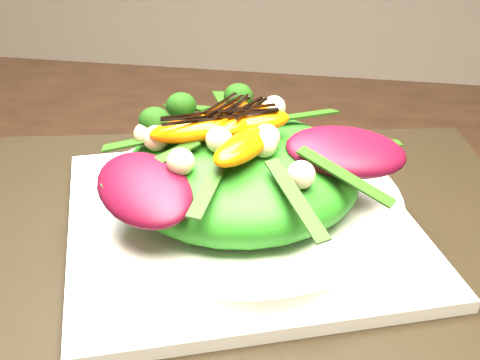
% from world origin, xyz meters
% --- Properties ---
extents(placemat, '(0.58, 0.49, 0.00)m').
position_xyz_m(placemat, '(-0.28, 0.05, 0.75)').
color(placemat, black).
rests_on(placemat, dining_table).
extents(plate_base, '(0.37, 0.37, 0.01)m').
position_xyz_m(plate_base, '(-0.28, 0.05, 0.76)').
color(plate_base, silver).
rests_on(plate_base, placemat).
extents(salad_bowl, '(0.27, 0.27, 0.02)m').
position_xyz_m(salad_bowl, '(-0.28, 0.05, 0.78)').
color(salad_bowl, white).
rests_on(salad_bowl, plate_base).
extents(lettuce_mound, '(0.25, 0.25, 0.07)m').
position_xyz_m(lettuce_mound, '(-0.28, 0.05, 0.81)').
color(lettuce_mound, '#287816').
rests_on(lettuce_mound, salad_bowl).
extents(radicchio_leaf, '(0.11, 0.08, 0.02)m').
position_xyz_m(radicchio_leaf, '(-0.19, 0.05, 0.83)').
color(radicchio_leaf, '#430717').
rests_on(radicchio_leaf, lettuce_mound).
extents(orange_segment, '(0.07, 0.06, 0.02)m').
position_xyz_m(orange_segment, '(-0.28, 0.07, 0.85)').
color(orange_segment, '#FD6204').
rests_on(orange_segment, lettuce_mound).
extents(broccoli_floret, '(0.05, 0.05, 0.04)m').
position_xyz_m(broccoli_floret, '(-0.34, 0.07, 0.85)').
color(broccoli_floret, '#0C3309').
rests_on(broccoli_floret, lettuce_mound).
extents(macadamia_nut, '(0.03, 0.03, 0.02)m').
position_xyz_m(macadamia_nut, '(-0.25, 0.02, 0.85)').
color(macadamia_nut, beige).
rests_on(macadamia_nut, lettuce_mound).
extents(balsamic_drizzle, '(0.03, 0.03, 0.00)m').
position_xyz_m(balsamic_drizzle, '(-0.28, 0.07, 0.86)').
color(balsamic_drizzle, black).
rests_on(balsamic_drizzle, orange_segment).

